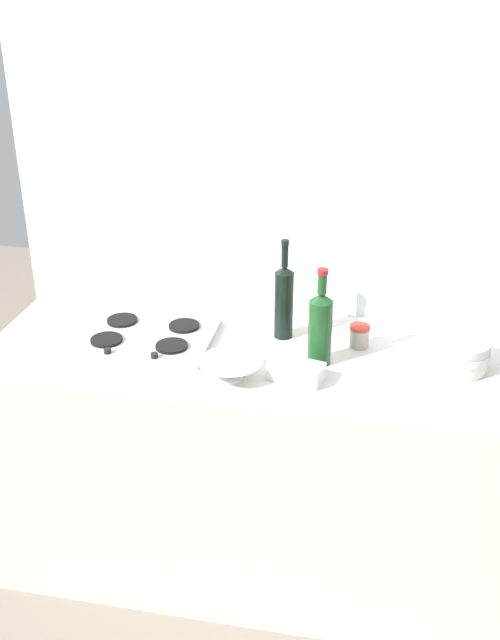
# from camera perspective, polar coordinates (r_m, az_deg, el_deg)

# --- Properties ---
(ground_plane) EXTENTS (6.00, 6.00, 0.00)m
(ground_plane) POSITION_cam_1_polar(r_m,az_deg,el_deg) (3.02, 0.00, -17.65)
(ground_plane) COLOR gray
(ground_plane) RESTS_ON ground
(counter_block) EXTENTS (1.80, 0.70, 0.90)m
(counter_block) POSITION_cam_1_polar(r_m,az_deg,el_deg) (2.73, 0.00, -10.81)
(counter_block) COLOR silver
(counter_block) RESTS_ON ground
(backsplash_panel) EXTENTS (1.90, 0.06, 2.44)m
(backsplash_panel) POSITION_cam_1_polar(r_m,az_deg,el_deg) (2.70, 1.57, 7.26)
(backsplash_panel) COLOR silver
(backsplash_panel) RESTS_ON ground
(stovetop_hob) EXTENTS (0.46, 0.34, 0.04)m
(stovetop_hob) POSITION_cam_1_polar(r_m,az_deg,el_deg) (2.58, -8.03, -1.27)
(stovetop_hob) COLOR #B2B2B7
(stovetop_hob) RESTS_ON counter_block
(plate_stack) EXTENTS (0.22, 0.22, 0.11)m
(plate_stack) POSITION_cam_1_polar(r_m,az_deg,el_deg) (2.46, 15.62, -2.46)
(plate_stack) COLOR white
(plate_stack) RESTS_ON counter_block
(wine_bottle_leftmost) EXTENTS (0.07, 0.07, 0.36)m
(wine_bottle_leftmost) POSITION_cam_1_polar(r_m,az_deg,el_deg) (2.53, 2.64, 1.56)
(wine_bottle_leftmost) COLOR black
(wine_bottle_leftmost) RESTS_ON counter_block
(wine_bottle_mid_left) EXTENTS (0.08, 0.08, 0.33)m
(wine_bottle_mid_left) POSITION_cam_1_polar(r_m,az_deg,el_deg) (2.37, 5.46, -0.50)
(wine_bottle_mid_left) COLOR #19471E
(wine_bottle_mid_left) RESTS_ON counter_block
(mixing_bowl) EXTENTS (0.20, 0.20, 0.06)m
(mixing_bowl) POSITION_cam_1_polar(r_m,az_deg,el_deg) (2.32, -1.55, -3.78)
(mixing_bowl) COLOR white
(mixing_bowl) RESTS_ON counter_block
(butter_dish) EXTENTS (0.18, 0.13, 0.06)m
(butter_dish) POSITION_cam_1_polar(r_m,az_deg,el_deg) (2.32, 3.60, -3.98)
(butter_dish) COLOR white
(butter_dish) RESTS_ON counter_block
(condiment_jar_front) EXTENTS (0.07, 0.07, 0.08)m
(condiment_jar_front) POSITION_cam_1_polar(r_m,az_deg,el_deg) (2.53, 8.46, -1.23)
(condiment_jar_front) COLOR #9E998C
(condiment_jar_front) RESTS_ON counter_block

